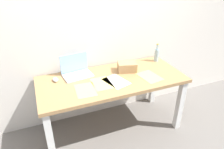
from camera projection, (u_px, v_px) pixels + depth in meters
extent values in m
plane|color=slate|center=(112.00, 126.00, 2.78)|extent=(8.00, 8.00, 0.00)
cube|color=silver|center=(99.00, 23.00, 2.53)|extent=(5.20, 0.08, 2.60)
cube|color=#A37A4C|center=(112.00, 80.00, 2.44)|extent=(1.73, 0.76, 0.04)
cube|color=silver|center=(50.00, 140.00, 2.09)|extent=(0.07, 0.07, 0.71)
cube|color=silver|center=(180.00, 105.00, 2.62)|extent=(0.07, 0.07, 0.71)
cube|color=silver|center=(44.00, 105.00, 2.61)|extent=(0.07, 0.07, 0.71)
cube|color=silver|center=(153.00, 82.00, 3.14)|extent=(0.07, 0.07, 0.71)
cube|color=silver|center=(78.00, 76.00, 2.46)|extent=(0.36, 0.25, 0.02)
cube|color=#8CB7EA|center=(74.00, 63.00, 2.49)|extent=(0.34, 0.07, 0.24)
cylinder|color=#99B7C1|center=(156.00, 55.00, 2.82)|extent=(0.06, 0.06, 0.17)
cylinder|color=#99B7C1|center=(157.00, 47.00, 2.77)|extent=(0.03, 0.03, 0.07)
cylinder|color=gold|center=(158.00, 44.00, 2.75)|extent=(0.03, 0.03, 0.01)
ellipsoid|color=silver|center=(55.00, 80.00, 2.37)|extent=(0.07, 0.11, 0.03)
cube|color=tan|center=(127.00, 67.00, 2.57)|extent=(0.26, 0.22, 0.11)
cube|color=white|center=(116.00, 81.00, 2.36)|extent=(0.29, 0.35, 0.00)
cube|color=#F4E06B|center=(85.00, 90.00, 2.20)|extent=(0.23, 0.31, 0.00)
cube|color=#F4E06B|center=(102.00, 83.00, 2.32)|extent=(0.21, 0.30, 0.00)
cube|color=#F4E06B|center=(150.00, 77.00, 2.46)|extent=(0.25, 0.33, 0.00)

